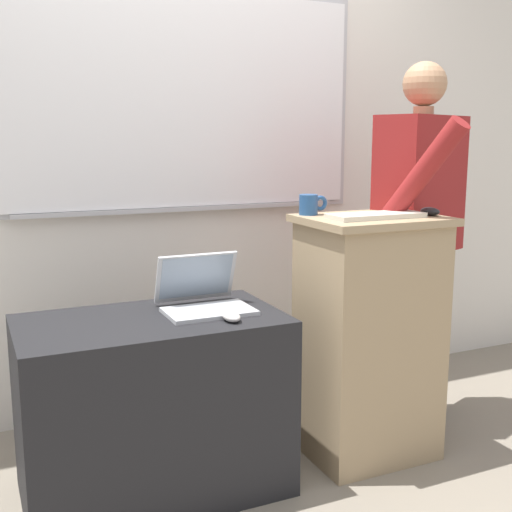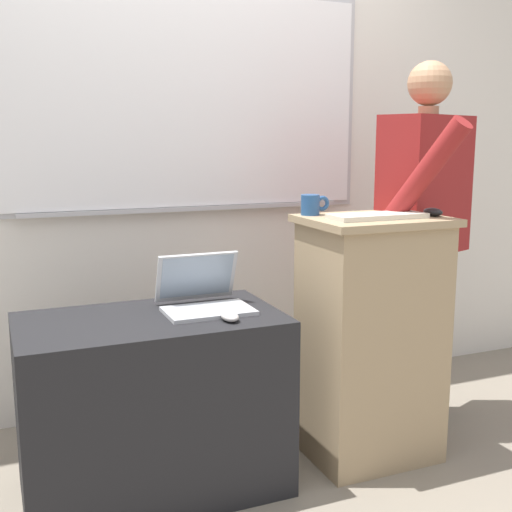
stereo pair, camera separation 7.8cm
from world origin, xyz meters
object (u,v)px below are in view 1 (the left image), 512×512
Objects in this scene: person_presenter at (420,219)px; laptop at (203,295)px; lectern_podium at (369,337)px; computer_mouse_by_keyboard at (430,211)px; side_desk at (154,406)px; coffee_mug at (310,205)px; wireless_keyboard at (376,216)px; computer_mouse_by_laptop at (231,317)px.

laptop is (-1.09, -0.07, -0.23)m from person_presenter.
lectern_podium is 0.58m from computer_mouse_by_keyboard.
laptop is at bearing 170.60° from lectern_podium.
laptop is (0.22, 0.04, 0.40)m from side_desk.
coffee_mug reaches higher than lectern_podium.
computer_mouse_by_keyboard is (-0.16, -0.26, 0.07)m from person_presenter.
coffee_mug reaches higher than side_desk.
laptop is at bearing 165.79° from wireless_keyboard.
computer_mouse_by_keyboard is at bearing -3.78° from wireless_keyboard.
person_presenter is 1.12m from computer_mouse_by_laptop.
person_presenter is 4.28× the size of wireless_keyboard.
wireless_keyboard is (-0.02, -0.06, 0.52)m from lectern_podium.
computer_mouse_by_laptop is 0.63m from coffee_mug.
computer_mouse_by_keyboard is at bearing -142.40° from person_presenter.
side_desk is 9.72× the size of computer_mouse_by_laptop.
side_desk is at bearing 175.32° from lectern_podium.
person_presenter is 0.48m from wireless_keyboard.
person_presenter reaches higher than laptop.
computer_mouse_by_laptop is (-0.66, -0.09, 0.19)m from lectern_podium.
laptop reaches higher than side_desk.
lectern_podium is 0.61× the size of person_presenter.
computer_mouse_by_laptop is at bearing -177.33° from wireless_keyboard.
wireless_keyboard is 3.92× the size of computer_mouse_by_keyboard.
person_presenter is 0.61m from coffee_mug.
lectern_podium is at bearing 7.36° from computer_mouse_by_laptop.
laptop reaches higher than computer_mouse_by_laptop.
wireless_keyboard is 3.09× the size of coffee_mug.
person_presenter reaches higher than computer_mouse_by_keyboard.
side_desk is 9.72× the size of computer_mouse_by_keyboard.
person_presenter is (0.39, 0.19, 0.46)m from lectern_podium.
laptop is 0.84× the size of wireless_keyboard.
coffee_mug is at bearing 131.56° from wireless_keyboard.
computer_mouse_by_laptop is at bearing -32.09° from side_desk.
computer_mouse_by_keyboard is (0.89, 0.01, 0.34)m from computer_mouse_by_laptop.
computer_mouse_by_laptop is 0.79× the size of coffee_mug.
side_desk is at bearing -173.70° from coffee_mug.
lectern_podium is 3.12× the size of laptop.
computer_mouse_by_keyboard reaches higher than wireless_keyboard.
person_presenter is at bearing 4.89° from side_desk.
coffee_mug is at bearing 27.76° from computer_mouse_by_laptop.
side_desk is 1.02m from coffee_mug.
computer_mouse_by_keyboard is 0.49m from coffee_mug.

